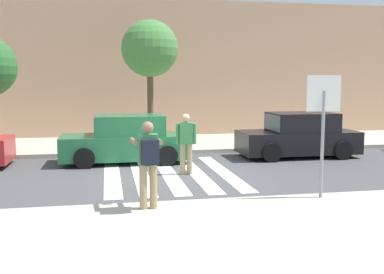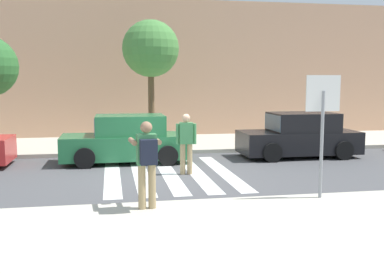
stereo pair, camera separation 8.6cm
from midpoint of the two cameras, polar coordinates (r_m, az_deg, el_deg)
ground_plane at (r=12.72m, az=-3.03°, el=-4.88°), size 120.00×120.00×0.00m
sidewalk_near at (r=6.85m, az=4.20°, el=-14.90°), size 60.00×6.00×0.14m
sidewalk_far at (r=18.58m, az=-5.52°, el=-0.89°), size 60.00×4.80×0.14m
building_facade_far at (r=22.80m, az=-6.63°, el=8.39°), size 56.00×4.00×6.35m
crosswalk_stripe_0 at (r=12.80m, az=-10.29°, el=-4.88°), size 0.44×5.20×0.01m
crosswalk_stripe_1 at (r=12.83m, az=-6.70°, el=-4.79°), size 0.44×5.20×0.01m
crosswalk_stripe_2 at (r=12.91m, az=-3.15°, el=-4.68°), size 0.44×5.20×0.01m
crosswalk_stripe_3 at (r=13.04m, az=0.35°, el=-4.55°), size 0.44×5.20×0.01m
crosswalk_stripe_4 at (r=13.21m, az=3.77°, el=-4.41°), size 0.44×5.20×0.01m
stop_sign at (r=9.90m, az=16.10°, el=3.44°), size 0.76×0.08×2.62m
photographer_with_backpack at (r=8.75m, az=-5.86°, el=-2.59°), size 0.63×0.88×1.72m
pedestrian_crossing at (r=12.68m, az=-0.94°, el=-0.44°), size 0.58×0.27×1.72m
parked_car_green at (r=14.77m, az=-8.48°, el=-0.42°), size 4.10×1.92×1.55m
parked_car_black at (r=16.14m, az=13.24°, el=0.10°), size 4.10×1.92×1.55m
street_tree_center at (r=17.45m, az=-5.52°, el=11.00°), size 2.17×2.17×4.82m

